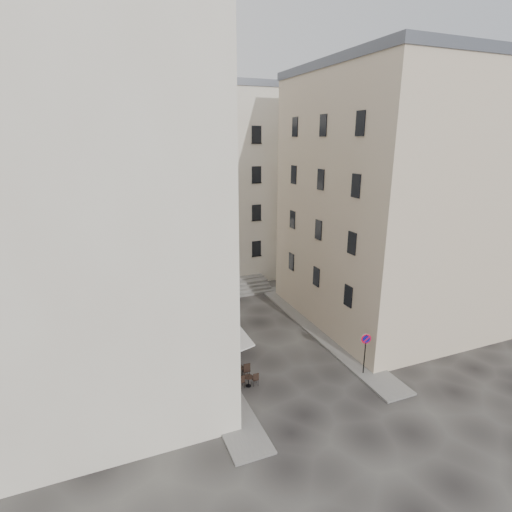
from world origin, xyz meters
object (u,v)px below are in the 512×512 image
bistro_table_b (238,371)px  bistro_table_a (248,380)px  no_parking_sign (366,346)px  pedestrian (235,346)px

bistro_table_b → bistro_table_a: bearing=-70.9°
bistro_table_b → no_parking_sign: bearing=-18.5°
bistro_table_a → bistro_table_b: 0.96m
no_parking_sign → bistro_table_b: no_parking_sign is taller
no_parking_sign → bistro_table_a: (-6.86, 1.50, -1.50)m
pedestrian → bistro_table_b: bearing=52.6°
bistro_table_a → pedestrian: bearing=84.5°
bistro_table_a → bistro_table_b: size_ratio=0.82×
bistro_table_a → pedestrian: pedestrian is taller
no_parking_sign → bistro_table_b: (-7.17, 2.40, -1.40)m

